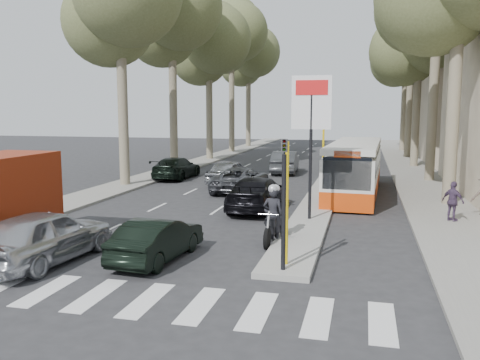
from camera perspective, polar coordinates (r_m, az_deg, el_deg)
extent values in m
plane|color=#28282B|center=(15.83, -6.10, -8.02)|extent=(120.00, 120.00, 0.00)
cube|color=gray|center=(39.68, 18.60, 1.30)|extent=(3.20, 70.00, 0.12)
cube|color=gray|center=(44.53, -3.54, 2.37)|extent=(2.40, 64.00, 0.12)
cube|color=gray|center=(25.74, 9.21, -1.72)|extent=(1.50, 26.00, 0.16)
cylinder|color=yellow|center=(13.70, 5.25, -2.99)|extent=(0.10, 0.10, 3.50)
cylinder|color=yellow|center=(19.58, 7.88, 0.25)|extent=(0.10, 0.10, 3.50)
cylinder|color=yellow|center=(25.51, 9.29, 1.98)|extent=(0.10, 0.10, 3.50)
cylinder|color=black|center=(19.48, 7.93, 2.72)|extent=(0.12, 0.12, 5.20)
cube|color=white|center=(19.41, 8.04, 8.61)|extent=(1.50, 0.10, 2.00)
cube|color=red|center=(19.36, 8.05, 10.24)|extent=(1.20, 0.02, 0.55)
cylinder|color=black|center=(13.24, 4.92, -4.03)|extent=(0.12, 0.12, 3.20)
imported|color=black|center=(13.02, 5.00, 2.45)|extent=(0.16, 0.41, 1.00)
cylinder|color=#6B604C|center=(29.45, -13.00, 7.44)|extent=(0.56, 0.56, 8.40)
sphere|color=#4F5530|center=(30.84, -14.52, 16.92)|extent=(5.20, 5.20, 5.20)
cylinder|color=#6B604C|center=(36.81, -7.50, 8.06)|extent=(0.56, 0.56, 8.96)
sphere|color=#4F5530|center=(38.15, -8.77, 16.23)|extent=(5.20, 5.20, 5.20)
sphere|color=#4F5530|center=(36.39, -6.79, 18.72)|extent=(5.80, 5.80, 5.80)
cylinder|color=#6B604C|center=(44.30, -3.46, 7.52)|extent=(0.56, 0.56, 8.12)
sphere|color=#4F5530|center=(45.41, -4.53, 13.75)|extent=(5.20, 5.20, 5.20)
sphere|color=#4F5530|center=(43.66, -2.68, 15.54)|extent=(5.80, 5.80, 5.80)
sphere|color=#4F5530|center=(45.83, -2.87, 16.64)|extent=(4.80, 4.80, 4.80)
cylinder|color=#6B604C|center=(52.02, -0.93, 8.36)|extent=(0.56, 0.56, 9.52)
sphere|color=#4F5530|center=(53.22, -1.86, 14.58)|extent=(5.20, 5.20, 5.20)
sphere|color=#4F5530|center=(51.58, -0.18, 16.33)|extent=(5.80, 5.80, 5.80)
sphere|color=#4F5530|center=(53.78, -0.43, 17.45)|extent=(4.80, 4.80, 4.80)
cylinder|color=#6B604C|center=(59.81, 0.94, 7.90)|extent=(0.56, 0.56, 8.68)
sphere|color=#4F5530|center=(60.85, 0.14, 12.86)|extent=(5.20, 5.20, 5.20)
sphere|color=#4F5530|center=(59.19, 1.65, 14.21)|extent=(5.80, 5.80, 5.80)
sphere|color=#4F5530|center=(61.33, 1.38, 15.15)|extent=(4.80, 4.80, 4.80)
cylinder|color=#6B604C|center=(24.60, 22.80, 6.98)|extent=(0.56, 0.56, 8.40)
cylinder|color=#6B604C|center=(32.54, 20.85, 7.89)|extent=(0.56, 0.56, 9.24)
sphere|color=#4F5530|center=(33.55, 19.43, 17.58)|extent=(5.20, 5.20, 5.20)
cylinder|color=#6B604C|center=(40.47, 19.15, 6.88)|extent=(0.56, 0.56, 7.84)
sphere|color=#4F5530|center=(41.22, 17.96, 13.57)|extent=(5.20, 5.20, 5.20)
sphere|color=#4F5530|center=(40.14, 20.98, 15.21)|extent=(5.80, 5.80, 5.80)
sphere|color=#4F5530|center=(42.11, 19.74, 16.44)|extent=(4.80, 4.80, 4.80)
cylinder|color=#6B604C|center=(48.45, 18.44, 7.66)|extent=(0.56, 0.56, 8.96)
sphere|color=#4F5530|center=(49.30, 17.48, 14.04)|extent=(5.20, 5.20, 5.20)
sphere|color=#4F5530|center=(48.23, 19.99, 15.62)|extent=(5.80, 5.80, 5.80)
sphere|color=#4F5530|center=(50.23, 18.99, 16.81)|extent=(4.80, 4.80, 4.80)
cylinder|color=#6B604C|center=(56.44, 17.89, 7.38)|extent=(0.56, 0.56, 8.40)
sphere|color=#4F5530|center=(57.19, 17.05, 12.53)|extent=(5.20, 5.20, 5.20)
sphere|color=#4F5530|center=(56.05, 19.18, 13.78)|extent=(5.80, 5.80, 5.80)
sphere|color=#4F5530|center=(58.02, 18.34, 14.80)|extent=(4.80, 4.80, 4.80)
imported|color=#ACAFB4|center=(15.50, -21.06, -5.88)|extent=(2.29, 4.74, 1.56)
imported|color=black|center=(14.95, -9.26, -6.58)|extent=(1.62, 3.85, 1.24)
imported|color=#4B4D53|center=(26.94, 0.09, 0.07)|extent=(2.46, 4.89, 1.33)
imported|color=black|center=(22.06, 1.97, -1.52)|extent=(2.10, 5.03, 1.45)
imported|color=#9C9EA3|center=(29.54, -1.16, 0.88)|extent=(2.12, 4.41, 1.45)
imported|color=#46494D|center=(35.03, 5.08, 2.01)|extent=(1.89, 4.70, 1.52)
imported|color=black|center=(32.37, -7.16, 1.36)|extent=(1.95, 4.74, 1.37)
cylinder|color=black|center=(17.97, -21.23, -5.24)|extent=(0.28, 0.83, 0.83)
cube|color=#CF3D0B|center=(26.65, 12.74, -0.58)|extent=(2.74, 10.46, 0.81)
cube|color=silver|center=(26.52, 12.81, 1.74)|extent=(2.74, 10.46, 1.35)
cube|color=black|center=(26.49, 12.83, 2.32)|extent=(2.75, 10.05, 0.77)
cube|color=silver|center=(26.43, 12.87, 3.87)|extent=(2.74, 10.46, 0.27)
cube|color=black|center=(21.39, 11.89, 0.69)|extent=(1.98, 0.15, 1.35)
cube|color=#CF3D0B|center=(21.31, 11.95, 2.81)|extent=(1.08, 0.11, 0.29)
cylinder|color=black|center=(23.49, 9.73, -1.84)|extent=(0.29, 0.88, 0.87)
cylinder|color=black|center=(23.34, 14.64, -2.04)|extent=(0.29, 0.88, 0.87)
cylinder|color=black|center=(29.81, 11.21, 0.17)|extent=(0.29, 0.88, 0.87)
cylinder|color=black|center=(29.70, 15.08, 0.02)|extent=(0.29, 0.88, 0.87)
cylinder|color=black|center=(15.93, 3.06, -6.61)|extent=(0.13, 0.69, 0.68)
cylinder|color=black|center=(17.46, 4.21, -5.34)|extent=(0.13, 0.69, 0.68)
cylinder|color=silver|center=(15.91, 3.13, -5.13)|extent=(0.08, 0.43, 0.85)
cube|color=black|center=(16.71, 3.70, -5.44)|extent=(0.26, 0.81, 0.32)
cube|color=black|center=(16.44, 3.56, -4.63)|extent=(0.33, 0.49, 0.23)
cube|color=black|center=(16.97, 3.94, -4.46)|extent=(0.32, 0.70, 0.13)
cylinder|color=silver|center=(15.90, 3.19, -3.88)|extent=(0.66, 0.06, 0.04)
imported|color=black|center=(16.61, 3.72, -3.86)|extent=(0.67, 0.45, 1.79)
imported|color=black|center=(17.03, 4.01, -3.77)|extent=(0.83, 0.48, 1.68)
sphere|color=#B2B2B7|center=(16.41, 3.71, -1.02)|extent=(0.30, 0.30, 0.30)
sphere|color=#B2B2B7|center=(16.85, 4.02, -1.00)|extent=(0.30, 0.30, 0.30)
imported|color=#4B3854|center=(20.91, 22.81, -2.22)|extent=(0.96, 0.92, 1.53)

